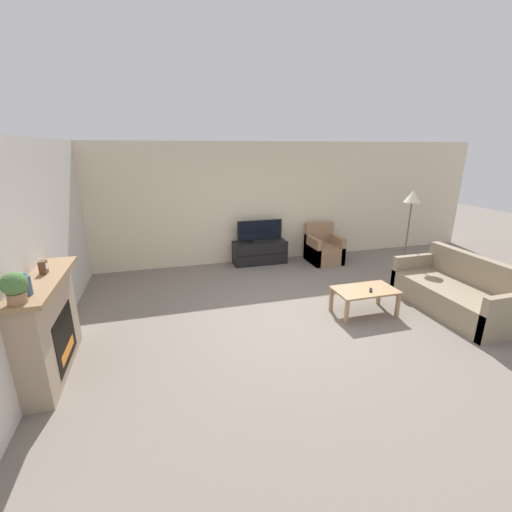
{
  "coord_description": "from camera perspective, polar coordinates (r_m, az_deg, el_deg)",
  "views": [
    {
      "loc": [
        -1.87,
        -4.55,
        2.57
      ],
      "look_at": [
        -0.39,
        0.65,
        0.85
      ],
      "focal_mm": 24.0,
      "sensor_mm": 36.0,
      "label": 1
    }
  ],
  "objects": [
    {
      "name": "ground_plane",
      "position": [
        5.55,
        5.83,
        -10.04
      ],
      "size": [
        24.0,
        24.0,
        0.0
      ],
      "primitive_type": "plane",
      "color": "slate"
    },
    {
      "name": "wall_back",
      "position": [
        7.84,
        -1.88,
        8.7
      ],
      "size": [
        12.0,
        0.06,
        2.7
      ],
      "color": "beige",
      "rests_on": "ground"
    },
    {
      "name": "wall_left",
      "position": [
        4.95,
        -33.19,
        0.46
      ],
      "size": [
        0.06,
        12.0,
        2.7
      ],
      "color": "beige",
      "rests_on": "ground"
    },
    {
      "name": "fireplace",
      "position": [
        4.67,
        -31.31,
        -9.91
      ],
      "size": [
        0.42,
        1.55,
        1.2
      ],
      "color": "tan",
      "rests_on": "ground"
    },
    {
      "name": "mantel_vase_left",
      "position": [
        4.0,
        -34.27,
        -3.99
      ],
      "size": [
        0.14,
        0.14,
        0.24
      ],
      "color": "#385670",
      "rests_on": "fireplace"
    },
    {
      "name": "mantel_clock",
      "position": [
        4.57,
        -31.93,
        -1.59
      ],
      "size": [
        0.08,
        0.11,
        0.15
      ],
      "color": "brown",
      "rests_on": "fireplace"
    },
    {
      "name": "potted_plant",
      "position": [
        3.81,
        -35.27,
        -4.18
      ],
      "size": [
        0.22,
        0.22,
        0.31
      ],
      "color": "#936B4C",
      "rests_on": "fireplace"
    },
    {
      "name": "tv_stand",
      "position": [
        7.88,
        0.62,
        0.62
      ],
      "size": [
        1.22,
        0.44,
        0.52
      ],
      "color": "black",
      "rests_on": "ground"
    },
    {
      "name": "tv",
      "position": [
        7.75,
        0.64,
        4.07
      ],
      "size": [
        1.04,
        0.18,
        0.49
      ],
      "color": "black",
      "rests_on": "tv_stand"
    },
    {
      "name": "armchair",
      "position": [
        8.15,
        11.14,
        1.06
      ],
      "size": [
        0.7,
        0.76,
        0.88
      ],
      "color": "#937051",
      "rests_on": "ground"
    },
    {
      "name": "coffee_table",
      "position": [
        5.73,
        17.7,
        -5.81
      ],
      "size": [
        0.98,
        0.57,
        0.43
      ],
      "color": "#A37F56",
      "rests_on": "ground"
    },
    {
      "name": "remote",
      "position": [
        5.67,
        18.58,
        -5.41
      ],
      "size": [
        0.12,
        0.15,
        0.02
      ],
      "rotation": [
        0.0,
        0.0,
        -0.6
      ],
      "color": "black",
      "rests_on": "coffee_table"
    },
    {
      "name": "couch",
      "position": [
        6.5,
        30.46,
        -5.45
      ],
      "size": [
        0.94,
        1.96,
        0.89
      ],
      "color": "gray",
      "rests_on": "ground"
    },
    {
      "name": "floor_lamp",
      "position": [
        7.18,
        24.51,
        7.85
      ],
      "size": [
        0.3,
        0.3,
        1.8
      ],
      "color": "black",
      "rests_on": "ground"
    }
  ]
}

